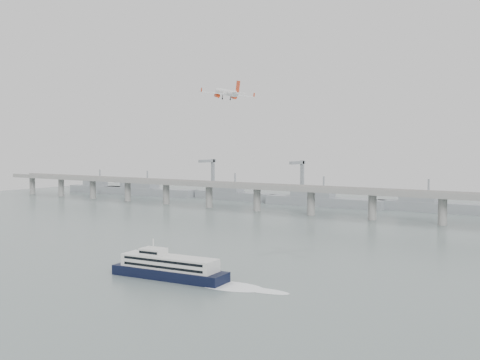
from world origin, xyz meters
The scene contains 5 objects.
ground centered at (0.00, 0.00, 0.00)m, with size 900.00×900.00×0.00m, color slate.
bridge centered at (-1.15, 200.00, 17.65)m, with size 800.00×22.00×23.90m.
distant_fleet centered at (-155.36, 265.08, 6.22)m, with size 453.00×60.90×40.00m.
ferry centered at (16.51, -21.77, 4.28)m, with size 83.60×20.06×15.77m.
airliner centered at (-33.89, 91.08, 87.16)m, with size 34.88×32.74×10.52m.
Camera 1 is at (167.21, -194.64, 54.30)m, focal length 42.00 mm.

